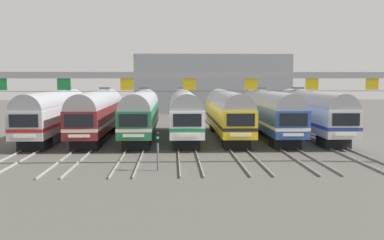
% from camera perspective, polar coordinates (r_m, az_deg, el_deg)
% --- Properties ---
extents(ground_plane, '(160.00, 160.00, 0.00)m').
position_cam_1_polar(ground_plane, '(44.79, -0.98, -2.37)').
color(ground_plane, '#4C4944').
extents(track_bed, '(27.31, 70.00, 0.15)m').
position_cam_1_polar(track_bed, '(61.67, -1.40, -0.16)').
color(track_bed, gray).
rests_on(track_bed, ground).
extents(commuter_train_stainless, '(2.88, 18.06, 5.05)m').
position_cam_1_polar(commuter_train_stainless, '(46.02, -17.27, 0.96)').
color(commuter_train_stainless, '#B2B5BA').
rests_on(commuter_train_stainless, ground).
extents(commuter_train_maroon, '(2.88, 18.06, 5.05)m').
position_cam_1_polar(commuter_train_maroon, '(45.11, -11.98, 1.00)').
color(commuter_train_maroon, maroon).
rests_on(commuter_train_maroon, ground).
extents(commuter_train_green, '(2.88, 18.06, 5.05)m').
position_cam_1_polar(commuter_train_green, '(44.60, -6.52, 1.04)').
color(commuter_train_green, '#236B42').
rests_on(commuter_train_green, ground).
extents(commuter_train_white, '(2.88, 18.06, 5.05)m').
position_cam_1_polar(commuter_train_white, '(44.51, -0.99, 1.06)').
color(commuter_train_white, white).
rests_on(commuter_train_white, ground).
extents(commuter_train_yellow, '(2.88, 18.06, 4.77)m').
position_cam_1_polar(commuter_train_yellow, '(44.82, 4.52, 1.07)').
color(commuter_train_yellow, gold).
rests_on(commuter_train_yellow, ground).
extents(commuter_train_blue, '(2.88, 18.06, 5.05)m').
position_cam_1_polar(commuter_train_blue, '(45.55, 9.90, 1.08)').
color(commuter_train_blue, '#284C9E').
rests_on(commuter_train_blue, ground).
extents(commuter_train_silver, '(2.88, 18.06, 5.05)m').
position_cam_1_polar(commuter_train_silver, '(46.66, 15.06, 1.08)').
color(commuter_train_silver, silver).
rests_on(commuter_train_silver, ground).
extents(catenary_gantry, '(31.04, 0.44, 6.97)m').
position_cam_1_polar(catenary_gantry, '(30.89, -0.34, 4.29)').
color(catenary_gantry, gray).
rests_on(catenary_gantry, ground).
extents(yard_signal_mast, '(0.28, 0.35, 2.54)m').
position_cam_1_polar(yard_signal_mast, '(29.06, -4.42, -3.07)').
color(yard_signal_mast, '#59595E').
rests_on(yard_signal_mast, ground).
extents(maintenance_building, '(27.06, 10.00, 10.12)m').
position_cam_1_polar(maintenance_building, '(80.60, 2.50, 4.69)').
color(maintenance_building, gray).
rests_on(maintenance_building, ground).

